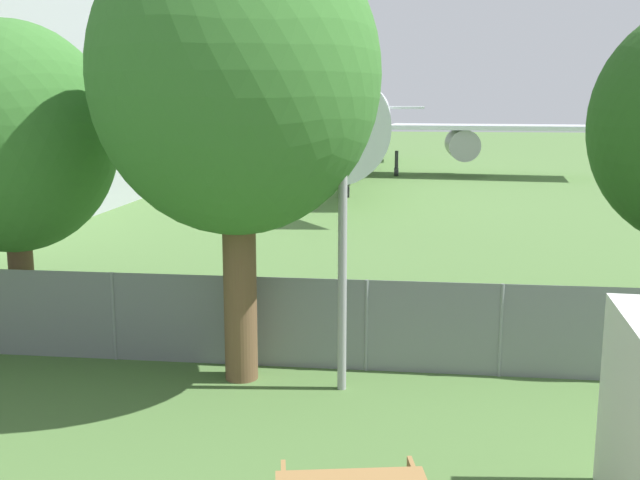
# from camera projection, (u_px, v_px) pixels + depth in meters

# --- Properties ---
(perimeter_fence) EXTENTS (56.07, 0.07, 1.81)m
(perimeter_fence) POSITION_uv_depth(u_px,v_px,m) (237.00, 321.00, 14.75)
(perimeter_fence) COLOR gray
(perimeter_fence) RESTS_ON ground
(airplane) EXTENTS (33.27, 41.87, 13.33)m
(airplane) POSITION_uv_depth(u_px,v_px,m) (356.00, 118.00, 49.99)
(airplane) COLOR silver
(airplane) RESTS_ON ground
(tree_near_hangar) EXTENTS (5.14, 5.14, 8.45)m
(tree_near_hangar) POSITION_uv_depth(u_px,v_px,m) (236.00, 77.00, 13.17)
(tree_near_hangar) COLOR brown
(tree_near_hangar) RESTS_ON ground
(tree_far_right) EXTENTS (4.34, 4.34, 6.82)m
(tree_far_right) POSITION_uv_depth(u_px,v_px,m) (11.00, 139.00, 15.45)
(tree_far_right) COLOR brown
(tree_far_right) RESTS_ON ground
(light_mast) EXTENTS (0.44, 0.44, 8.09)m
(light_mast) POSITION_uv_depth(u_px,v_px,m) (343.00, 116.00, 12.77)
(light_mast) COLOR #99999E
(light_mast) RESTS_ON ground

